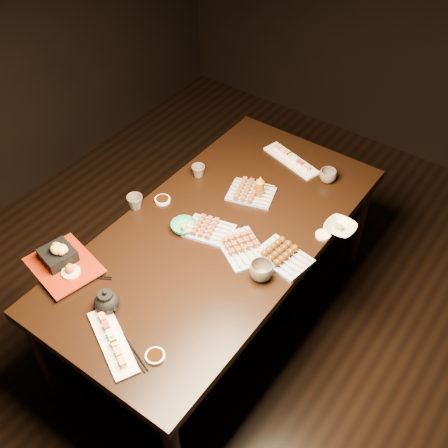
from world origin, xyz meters
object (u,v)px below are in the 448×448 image
at_px(teacup_near_left, 135,202).
at_px(teacup_mid_right, 261,271).
at_px(sushi_platter_far, 292,158).
at_px(teapot, 106,300).
at_px(yakitori_plate_left, 251,191).
at_px(yakitori_plate_right, 242,246).
at_px(edamame_bowl_cream, 340,228).
at_px(edamame_bowl_green, 184,227).
at_px(teacup_far_left, 198,171).
at_px(dining_table, 218,283).
at_px(teacup_far_right, 328,176).
at_px(condiment_bottle, 260,187).
at_px(yakitori_plate_center, 209,228).
at_px(tempura_tray, 62,260).
at_px(sushi_platter_near, 112,340).

height_order(teacup_near_left, teacup_mid_right, teacup_mid_right).
height_order(sushi_platter_far, teapot, teapot).
distance_m(yakitori_plate_left, teacup_near_left, 0.59).
distance_m(yakitori_plate_right, yakitori_plate_left, 0.39).
distance_m(edamame_bowl_cream, teacup_mid_right, 0.49).
relative_size(edamame_bowl_green, teacup_far_left, 1.76).
bearing_deg(dining_table, teacup_far_right, 85.36).
height_order(edamame_bowl_cream, teacup_far_right, teacup_far_right).
bearing_deg(teacup_mid_right, sushi_platter_far, 112.03).
distance_m(teacup_far_left, condiment_bottle, 0.36).
bearing_deg(yakitori_plate_center, teacup_mid_right, -28.35).
distance_m(yakitori_plate_left, tempura_tray, 0.99).
xyz_separation_m(sushi_platter_far, edamame_bowl_green, (-0.14, -0.76, -0.00)).
relative_size(sushi_platter_far, teacup_far_right, 3.95).
bearing_deg(edamame_bowl_cream, yakitori_plate_left, -175.88).
height_order(yakitori_plate_center, teacup_near_left, teacup_near_left).
height_order(yakitori_plate_center, teacup_mid_right, teacup_mid_right).
bearing_deg(edamame_bowl_cream, dining_table, -142.51).
distance_m(dining_table, yakitori_plate_right, 0.44).
height_order(teacup_far_right, teapot, teapot).
distance_m(yakitori_plate_center, yakitori_plate_left, 0.34).
distance_m(tempura_tray, condiment_bottle, 1.01).
distance_m(yakitori_plate_right, teacup_far_left, 0.58).
distance_m(yakitori_plate_center, teacup_near_left, 0.41).
height_order(teacup_mid_right, condiment_bottle, condiment_bottle).
distance_m(teacup_mid_right, teapot, 0.67).
distance_m(dining_table, teacup_far_left, 0.60).
height_order(teacup_mid_right, teacup_far_right, teacup_mid_right).
distance_m(yakitori_plate_left, teacup_far_left, 0.31).
bearing_deg(condiment_bottle, teapot, -97.73).
relative_size(yakitori_plate_right, edamame_bowl_cream, 1.68).
height_order(sushi_platter_near, edamame_bowl_cream, sushi_platter_near).
height_order(edamame_bowl_cream, teacup_far_left, teacup_far_left).
relative_size(teacup_far_left, teapot, 0.56).
relative_size(sushi_platter_far, teapot, 2.76).
height_order(dining_table, sushi_platter_far, sushi_platter_far).
height_order(edamame_bowl_cream, teacup_mid_right, teacup_mid_right).
height_order(dining_table, teapot, teapot).
bearing_deg(sushi_platter_far, teacup_near_left, 76.50).
distance_m(teacup_near_left, condiment_bottle, 0.63).
bearing_deg(tempura_tray, teacup_far_right, 74.46).
height_order(sushi_platter_near, yakitori_plate_right, yakitori_plate_right).
height_order(sushi_platter_near, yakitori_plate_left, yakitori_plate_left).
height_order(teacup_mid_right, teacup_far_left, teacup_mid_right).
distance_m(sushi_platter_near, condiment_bottle, 1.07).
height_order(teacup_near_left, teacup_far_right, teacup_near_left).
xyz_separation_m(yakitori_plate_left, teapot, (-0.09, -0.95, 0.02)).
relative_size(edamame_bowl_cream, teacup_mid_right, 1.36).
bearing_deg(yakitori_plate_center, teapot, -110.58).
bearing_deg(edamame_bowl_green, teacup_near_left, -176.05).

